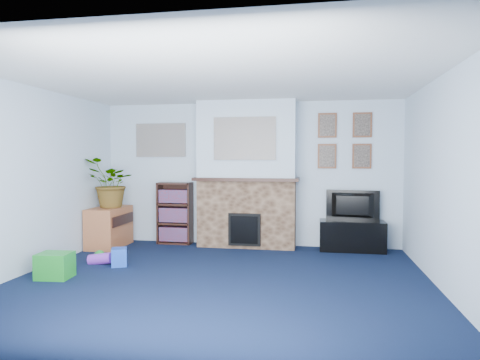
% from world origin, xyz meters
% --- Properties ---
extents(floor, '(5.00, 4.50, 0.01)m').
position_xyz_m(floor, '(0.00, 0.00, 0.00)').
color(floor, black).
rests_on(floor, ground).
extents(ceiling, '(5.00, 4.50, 0.01)m').
position_xyz_m(ceiling, '(0.00, 0.00, 2.40)').
color(ceiling, white).
rests_on(ceiling, wall_back).
extents(wall_back, '(5.00, 0.04, 2.40)m').
position_xyz_m(wall_back, '(0.00, 2.25, 1.20)').
color(wall_back, silver).
rests_on(wall_back, ground).
extents(wall_front, '(5.00, 0.04, 2.40)m').
position_xyz_m(wall_front, '(0.00, -2.25, 1.20)').
color(wall_front, silver).
rests_on(wall_front, ground).
extents(wall_left, '(0.04, 4.50, 2.40)m').
position_xyz_m(wall_left, '(-2.50, 0.00, 1.20)').
color(wall_left, silver).
rests_on(wall_left, ground).
extents(wall_right, '(0.04, 4.50, 2.40)m').
position_xyz_m(wall_right, '(2.50, 0.00, 1.20)').
color(wall_right, silver).
rests_on(wall_right, ground).
extents(chimney_breast, '(1.72, 0.50, 2.40)m').
position_xyz_m(chimney_breast, '(0.00, 2.05, 1.18)').
color(chimney_breast, brown).
rests_on(chimney_breast, ground).
extents(collage_main, '(1.00, 0.03, 0.68)m').
position_xyz_m(collage_main, '(0.00, 1.84, 1.78)').
color(collage_main, gray).
rests_on(collage_main, chimney_breast).
extents(collage_left, '(0.90, 0.03, 0.58)m').
position_xyz_m(collage_left, '(-1.55, 2.23, 1.78)').
color(collage_left, gray).
rests_on(collage_left, wall_back).
extents(portrait_tl, '(0.30, 0.03, 0.40)m').
position_xyz_m(portrait_tl, '(1.30, 2.23, 2.00)').
color(portrait_tl, brown).
rests_on(portrait_tl, wall_back).
extents(portrait_tr, '(0.30, 0.03, 0.40)m').
position_xyz_m(portrait_tr, '(1.85, 2.23, 2.00)').
color(portrait_tr, brown).
rests_on(portrait_tr, wall_back).
extents(portrait_bl, '(0.30, 0.03, 0.40)m').
position_xyz_m(portrait_bl, '(1.30, 2.23, 1.50)').
color(portrait_bl, brown).
rests_on(portrait_bl, wall_back).
extents(portrait_br, '(0.30, 0.03, 0.40)m').
position_xyz_m(portrait_br, '(1.85, 2.23, 1.50)').
color(portrait_br, brown).
rests_on(portrait_br, wall_back).
extents(tv_stand, '(1.01, 0.42, 0.48)m').
position_xyz_m(tv_stand, '(1.70, 2.03, 0.23)').
color(tv_stand, black).
rests_on(tv_stand, ground).
extents(television, '(0.84, 0.22, 0.48)m').
position_xyz_m(television, '(1.70, 2.05, 0.72)').
color(television, black).
rests_on(television, tv_stand).
extents(bookshelf, '(0.58, 0.28, 1.05)m').
position_xyz_m(bookshelf, '(-1.25, 2.11, 0.50)').
color(bookshelf, black).
rests_on(bookshelf, ground).
extents(sideboard, '(0.47, 0.84, 0.65)m').
position_xyz_m(sideboard, '(-2.24, 1.65, 0.35)').
color(sideboard, '#B16138').
rests_on(sideboard, ground).
extents(potted_plant, '(0.77, 0.85, 0.82)m').
position_xyz_m(potted_plant, '(-2.19, 1.60, 1.06)').
color(potted_plant, '#26661E').
rests_on(potted_plant, sideboard).
extents(mantel_clock, '(0.10, 0.06, 0.13)m').
position_xyz_m(mantel_clock, '(-0.09, 2.00, 1.22)').
color(mantel_clock, gold).
rests_on(mantel_clock, chimney_breast).
extents(mantel_candle, '(0.05, 0.05, 0.15)m').
position_xyz_m(mantel_candle, '(0.31, 2.00, 1.23)').
color(mantel_candle, '#B2BFC6').
rests_on(mantel_candle, chimney_breast).
extents(mantel_teddy, '(0.12, 0.12, 0.12)m').
position_xyz_m(mantel_teddy, '(-0.55, 2.00, 1.22)').
color(mantel_teddy, gray).
rests_on(mantel_teddy, chimney_breast).
extents(mantel_can, '(0.06, 0.06, 0.12)m').
position_xyz_m(mantel_can, '(0.74, 2.00, 1.21)').
color(mantel_can, blue).
rests_on(mantel_can, chimney_breast).
extents(green_crate, '(0.42, 0.34, 0.31)m').
position_xyz_m(green_crate, '(-2.02, -0.20, 0.14)').
color(green_crate, '#198C26').
rests_on(green_crate, ground).
extents(toy_ball, '(0.15, 0.15, 0.15)m').
position_xyz_m(toy_ball, '(-1.91, 0.70, 0.09)').
color(toy_ball, '#198C26').
rests_on(toy_ball, ground).
extents(toy_block, '(0.26, 0.26, 0.24)m').
position_xyz_m(toy_block, '(-1.51, 0.49, 0.11)').
color(toy_block, blue).
rests_on(toy_block, ground).
extents(toy_tube, '(0.35, 0.15, 0.20)m').
position_xyz_m(toy_tube, '(-1.81, 0.54, 0.07)').
color(toy_tube, purple).
rests_on(toy_tube, ground).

